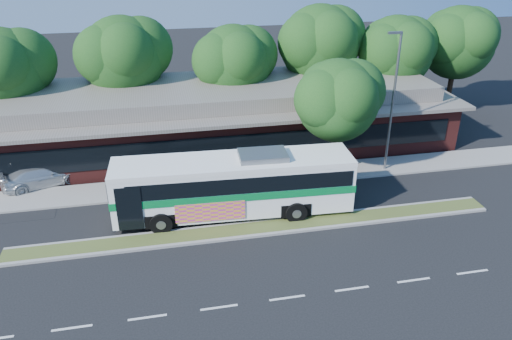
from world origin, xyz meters
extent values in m
plane|color=black|center=(0.00, 0.00, 0.00)|extent=(120.00, 120.00, 0.00)
cube|color=#4A5A26|center=(0.00, 0.60, 0.07)|extent=(26.00, 1.10, 0.15)
cube|color=gray|center=(0.00, 6.40, 0.06)|extent=(44.00, 2.60, 0.12)
cube|color=#551D1A|center=(0.00, 13.00, 1.60)|extent=(32.00, 10.00, 3.20)
cube|color=#6A6359|center=(0.00, 13.00, 3.32)|extent=(33.20, 11.20, 0.24)
cube|color=#6A6359|center=(0.00, 13.00, 3.95)|extent=(30.00, 8.00, 1.00)
cube|color=black|center=(0.00, 7.97, 1.70)|extent=(30.00, 0.06, 1.60)
cylinder|color=slate|center=(9.60, 6.00, 4.50)|extent=(0.16, 0.16, 9.00)
cube|color=slate|center=(9.20, 6.00, 9.00)|extent=(0.90, 0.18, 0.14)
cylinder|color=black|center=(-15.00, 15.00, 1.99)|extent=(0.44, 0.44, 3.99)
sphere|color=#123714|center=(-15.00, 15.00, 5.73)|extent=(5.80, 5.80, 5.80)
sphere|color=#123714|center=(-13.70, 15.43, 6.19)|extent=(4.52, 4.52, 4.52)
cylinder|color=black|center=(-7.00, 16.00, 2.10)|extent=(0.44, 0.44, 4.20)
sphere|color=#123714|center=(-7.00, 16.00, 6.00)|extent=(6.00, 6.00, 6.00)
sphere|color=#123714|center=(-5.65, 16.45, 6.48)|extent=(4.68, 4.68, 4.68)
cylinder|color=black|center=(1.00, 15.00, 1.89)|extent=(0.44, 0.44, 3.78)
sphere|color=#123714|center=(1.00, 15.00, 5.46)|extent=(5.60, 5.60, 5.60)
sphere|color=#123714|center=(2.26, 15.42, 5.91)|extent=(4.37, 4.37, 4.37)
cylinder|color=black|center=(8.00, 16.00, 2.21)|extent=(0.44, 0.44, 4.41)
sphere|color=#123714|center=(8.00, 16.00, 6.27)|extent=(6.20, 6.20, 6.20)
sphere|color=#123714|center=(9.39, 16.46, 6.77)|extent=(4.84, 4.84, 4.84)
cylinder|color=black|center=(14.00, 15.00, 1.93)|extent=(0.44, 0.44, 3.86)
sphere|color=#123714|center=(14.00, 15.00, 5.60)|extent=(5.80, 5.80, 5.80)
sphere|color=#123714|center=(15.30, 15.43, 6.07)|extent=(4.52, 4.52, 4.52)
cylinder|color=black|center=(20.00, 16.00, 2.06)|extent=(0.44, 0.44, 4.12)
sphere|color=#123714|center=(20.00, 16.00, 5.92)|extent=(6.00, 6.00, 6.00)
sphere|color=#123714|center=(21.35, 16.45, 6.40)|extent=(4.68, 4.68, 4.68)
cube|color=white|center=(-1.11, 2.48, 1.86)|extent=(13.11, 3.38, 2.99)
cube|color=black|center=(-0.79, 2.47, 2.46)|extent=(12.07, 3.39, 0.90)
cube|color=white|center=(-1.11, 2.48, 3.23)|extent=(13.13, 3.41, 0.28)
cube|color=#057633|center=(-1.11, 2.48, 1.77)|extent=(13.18, 3.45, 0.41)
cube|color=black|center=(-7.62, 2.80, 2.22)|extent=(0.18, 2.43, 1.85)
cube|color=black|center=(5.40, 2.17, 2.57)|extent=(0.17, 2.26, 1.20)
cube|color=#C83A8C|center=(-2.59, 1.14, 1.09)|extent=(3.68, 0.23, 1.08)
cube|color=slate|center=(0.51, 2.41, 3.51)|extent=(2.68, 1.86, 0.32)
cylinder|color=black|center=(-5.18, 1.32, 0.60)|extent=(1.21, 0.45, 1.19)
cylinder|color=black|center=(-5.05, 4.04, 0.60)|extent=(1.21, 0.45, 1.19)
cylinder|color=black|center=(2.07, 0.97, 0.60)|extent=(1.21, 0.45, 1.19)
cylinder|color=black|center=(2.20, 3.69, 0.60)|extent=(1.21, 0.45, 1.19)
imported|color=silver|center=(-12.28, 8.36, 0.69)|extent=(5.14, 3.47, 1.38)
cylinder|color=black|center=(6.00, 6.20, 1.74)|extent=(0.44, 0.44, 3.48)
sphere|color=#123714|center=(6.00, 6.20, 5.01)|extent=(5.10, 5.10, 5.10)
sphere|color=#123714|center=(7.15, 6.58, 5.42)|extent=(3.98, 3.98, 3.98)
camera|label=1|loc=(-4.78, -21.46, 14.62)|focal=35.00mm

